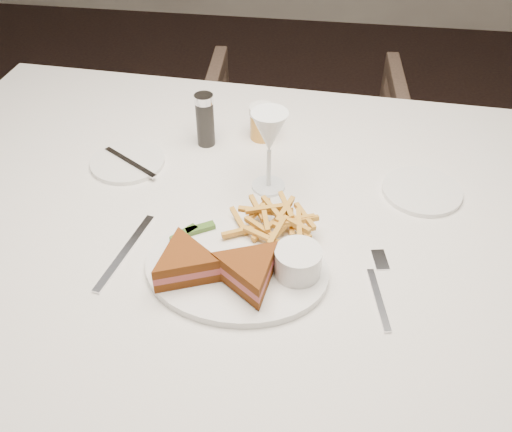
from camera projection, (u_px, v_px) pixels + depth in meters
The scene contains 4 objects.
ground at pixel (209, 311), 1.89m from camera, with size 5.00×5.00×0.00m, color black.
table at pixel (259, 339), 1.34m from camera, with size 1.58×1.05×0.75m, color silver.
chair_far at pixel (301, 159), 1.96m from camera, with size 0.66×0.62×0.68m, color #49382D.
table_setting at pixel (249, 219), 1.04m from camera, with size 0.78×0.65×0.18m.
Camera 1 is at (0.33, -1.19, 1.47)m, focal length 40.00 mm.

